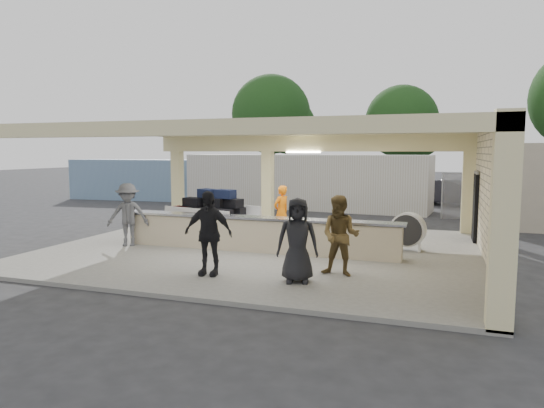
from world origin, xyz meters
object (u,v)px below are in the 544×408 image
at_px(passenger_b, 208,233).
at_px(car_dark, 453,193).
at_px(car_white_a, 525,194).
at_px(container_white, 303,181).
at_px(passenger_c, 128,215).
at_px(baggage_handler, 281,212).
at_px(baggage_counter, 256,234).
at_px(passenger_d, 297,240).
at_px(container_blue, 146,180).
at_px(luggage_cart, 211,211).
at_px(passenger_a, 340,236).
at_px(drum_fan, 408,230).

bearing_deg(passenger_b, car_dark, 68.34).
bearing_deg(car_white_a, container_white, 122.26).
bearing_deg(passenger_c, passenger_b, -57.77).
bearing_deg(passenger_b, passenger_c, 144.56).
bearing_deg(baggage_handler, passenger_c, -28.59).
bearing_deg(passenger_b, car_white_a, 58.34).
xyz_separation_m(baggage_counter, passenger_d, (2.00, -2.77, 0.43)).
distance_m(baggage_counter, container_blue, 17.43).
xyz_separation_m(car_dark, container_blue, (-17.56, -2.31, 0.51)).
bearing_deg(passenger_b, container_blue, 123.46).
relative_size(baggage_counter, passenger_c, 4.39).
bearing_deg(luggage_cart, baggage_handler, 30.57).
bearing_deg(car_white_a, luggage_cart, 155.85).
height_order(luggage_cart, passenger_d, passenger_d).
bearing_deg(passenger_d, passenger_a, 32.42).
bearing_deg(passenger_c, luggage_cart, 25.14).
bearing_deg(passenger_d, baggage_handler, 96.54).
xyz_separation_m(baggage_counter, passenger_b, (-0.09, -2.83, 0.48)).
bearing_deg(container_white, container_blue, 178.85).
xyz_separation_m(luggage_cart, drum_fan, (6.24, -0.13, -0.27)).
relative_size(baggage_handler, passenger_a, 0.94).
bearing_deg(container_blue, baggage_counter, -50.46).
xyz_separation_m(baggage_handler, container_white, (-1.77, 9.21, 0.41)).
xyz_separation_m(drum_fan, container_white, (-5.78, 9.93, 0.69)).
height_order(baggage_handler, container_blue, container_blue).
relative_size(car_white_a, container_blue, 0.58).
bearing_deg(passenger_b, passenger_d, -2.07).
relative_size(car_white_a, container_white, 0.43).
height_order(passenger_c, container_white, container_white).
xyz_separation_m(passenger_c, passenger_d, (5.88, -2.27, -0.02)).
bearing_deg(drum_fan, passenger_d, -103.04).
bearing_deg(luggage_cart, car_white_a, 64.46).
bearing_deg(container_white, car_white_a, 21.09).
relative_size(passenger_d, car_white_a, 0.34).
bearing_deg(passenger_c, baggage_counter, -18.88).
relative_size(baggage_counter, car_white_a, 1.52).
bearing_deg(luggage_cart, baggage_counter, -20.89).
bearing_deg(passenger_d, drum_fan, 49.31).
bearing_deg(passenger_a, baggage_handler, 127.97).
bearing_deg(car_white_a, drum_fan, 176.22).
bearing_deg(passenger_a, drum_fan, 74.05).
distance_m(baggage_counter, passenger_c, 3.94).
bearing_deg(passenger_b, passenger_a, 13.63).
height_order(passenger_c, car_dark, passenger_c).
relative_size(baggage_counter, passenger_b, 4.26).
distance_m(passenger_c, car_white_a, 19.60).
bearing_deg(luggage_cart, container_blue, 147.08).
height_order(drum_fan, passenger_a, passenger_a).
xyz_separation_m(passenger_a, passenger_c, (-6.65, 1.43, 0.02)).
bearing_deg(container_white, baggage_handler, -73.18).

